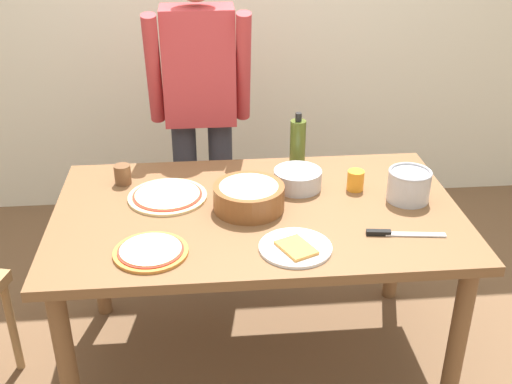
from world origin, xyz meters
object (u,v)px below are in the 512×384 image
at_px(pizza_cooked_on_tray, 151,251).
at_px(cup_small_brown, 123,175).
at_px(chef_knife, 396,233).
at_px(pizza_raw_on_board, 167,196).
at_px(mixing_bowl_steel, 298,179).
at_px(person_cook, 200,104).
at_px(steel_pot, 409,185).
at_px(olive_oil_bottle, 298,143).
at_px(plate_with_slice, 296,248).
at_px(popcorn_bowl, 249,195).
at_px(cup_orange, 355,180).
at_px(dining_table, 257,229).

bearing_deg(pizza_cooked_on_tray, cup_small_brown, 104.70).
bearing_deg(cup_small_brown, chef_knife, -26.62).
bearing_deg(pizza_raw_on_board, mixing_bowl_steel, 4.70).
xyz_separation_m(pizza_raw_on_board, chef_knife, (0.84, -0.37, -0.00)).
bearing_deg(mixing_bowl_steel, chef_knife, -53.80).
xyz_separation_m(cup_small_brown, chef_knife, (1.04, -0.52, -0.04)).
height_order(person_cook, pizza_raw_on_board, person_cook).
xyz_separation_m(person_cook, steel_pot, (0.82, -0.73, -0.11)).
relative_size(pizza_raw_on_board, olive_oil_bottle, 1.26).
height_order(person_cook, plate_with_slice, person_cook).
xyz_separation_m(pizza_raw_on_board, popcorn_bowl, (0.32, -0.12, 0.05)).
relative_size(plate_with_slice, cup_orange, 3.06).
height_order(mixing_bowl_steel, cup_orange, cup_orange).
relative_size(olive_oil_bottle, steel_pot, 1.48).
bearing_deg(pizza_cooked_on_tray, popcorn_bowl, 38.73).
xyz_separation_m(dining_table, person_cook, (-0.21, 0.76, 0.27)).
xyz_separation_m(popcorn_bowl, cup_small_brown, (-0.52, 0.27, -0.02)).
xyz_separation_m(person_cook, olive_oil_bottle, (0.42, -0.38, -0.07)).
xyz_separation_m(cup_orange, chef_knife, (0.07, -0.38, -0.04)).
height_order(popcorn_bowl, steel_pot, steel_pot).
xyz_separation_m(plate_with_slice, mixing_bowl_steel, (0.08, 0.48, 0.03)).
xyz_separation_m(dining_table, steel_pot, (0.61, 0.02, 0.16)).
bearing_deg(cup_small_brown, mixing_bowl_steel, -8.20).
distance_m(pizza_cooked_on_tray, popcorn_bowl, 0.47).
height_order(pizza_raw_on_board, steel_pot, steel_pot).
bearing_deg(chef_knife, pizza_cooked_on_tray, -177.16).
xyz_separation_m(popcorn_bowl, steel_pot, (0.65, 0.02, 0.00)).
height_order(popcorn_bowl, mixing_bowl_steel, popcorn_bowl).
xyz_separation_m(olive_oil_bottle, steel_pot, (0.40, -0.35, -0.05)).
bearing_deg(cup_small_brown, plate_with_slice, -41.68).
xyz_separation_m(popcorn_bowl, chef_knife, (0.52, -0.25, -0.05)).
xyz_separation_m(cup_orange, cup_small_brown, (-0.97, 0.14, 0.00)).
xyz_separation_m(pizza_cooked_on_tray, cup_small_brown, (-0.15, 0.56, 0.03)).
distance_m(plate_with_slice, steel_pot, 0.61).
bearing_deg(pizza_raw_on_board, olive_oil_bottle, 23.76).
bearing_deg(mixing_bowl_steel, plate_with_slice, -99.30).
bearing_deg(steel_pot, chef_knife, -115.21).
bearing_deg(pizza_cooked_on_tray, person_cook, 79.53).
height_order(person_cook, popcorn_bowl, person_cook).
bearing_deg(plate_with_slice, pizza_cooked_on_tray, 177.72).
bearing_deg(pizza_cooked_on_tray, olive_oil_bottle, 47.21).
xyz_separation_m(popcorn_bowl, olive_oil_bottle, (0.25, 0.37, 0.05)).
height_order(person_cook, steel_pot, person_cook).
relative_size(pizza_cooked_on_tray, popcorn_bowl, 0.94).
bearing_deg(popcorn_bowl, pizza_cooked_on_tray, -141.27).
height_order(popcorn_bowl, cup_orange, popcorn_bowl).
relative_size(dining_table, plate_with_slice, 6.15).
height_order(olive_oil_bottle, chef_knife, olive_oil_bottle).
relative_size(pizza_cooked_on_tray, cup_orange, 3.10).
height_order(pizza_cooked_on_tray, chef_knife, pizza_cooked_on_tray).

